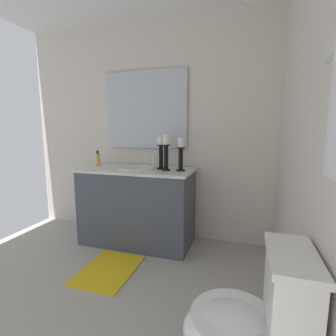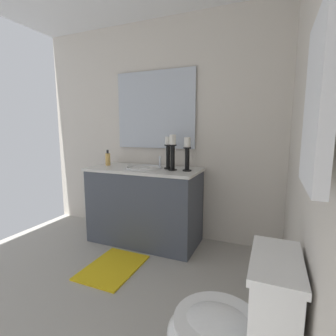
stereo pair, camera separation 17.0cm
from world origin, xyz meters
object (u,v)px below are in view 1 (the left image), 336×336
object	(u,v)px
vanity_cabinet	(137,206)
candle_holder_mid	(161,152)
candle_holder_tall	(181,153)
bath_mat	(109,270)
soap_bottle	(98,160)
mirror	(146,110)
toilet	(249,329)
sink_basin	(137,172)
candle_holder_short	(166,151)

from	to	relation	value
vanity_cabinet	candle_holder_mid	size ratio (longest dim) A/B	3.61
vanity_cabinet	candle_holder_tall	xyz separation A→B (m)	(0.01, 0.49, 0.59)
candle_holder_tall	bath_mat	distance (m)	1.27
candle_holder_mid	soap_bottle	distance (m)	0.76
mirror	toilet	size ratio (longest dim) A/B	1.29
sink_basin	candle_holder_mid	bearing A→B (deg)	100.19
vanity_cabinet	mirror	world-z (taller)	mirror
candle_holder_short	toilet	bearing A→B (deg)	31.27
soap_bottle	bath_mat	world-z (taller)	soap_bottle
vanity_cabinet	mirror	bearing A→B (deg)	179.99
candle_holder_mid	candle_holder_tall	bearing A→B (deg)	76.23
candle_holder_mid	bath_mat	size ratio (longest dim) A/B	0.56
vanity_cabinet	toilet	xyz separation A→B (m)	(1.37, 1.16, -0.05)
sink_basin	toilet	size ratio (longest dim) A/B	0.54
sink_basin	bath_mat	bearing A→B (deg)	-0.09
sink_basin	mirror	distance (m)	0.73
soap_bottle	toilet	xyz separation A→B (m)	(1.39, 1.65, -0.54)
candle_holder_short	soap_bottle	distance (m)	0.84
sink_basin	vanity_cabinet	bearing A→B (deg)	-90.00
vanity_cabinet	candle_holder_tall	distance (m)	0.77
soap_bottle	bath_mat	size ratio (longest dim) A/B	0.30
candle_holder_short	candle_holder_mid	bearing A→B (deg)	-132.60
vanity_cabinet	soap_bottle	distance (m)	0.69
vanity_cabinet	candle_holder_mid	distance (m)	0.65
vanity_cabinet	candle_holder_mid	xyz separation A→B (m)	(-0.05, 0.26, 0.59)
candle_holder_short	toilet	distance (m)	1.71
vanity_cabinet	toilet	world-z (taller)	vanity_cabinet
mirror	bath_mat	xyz separation A→B (m)	(0.91, 0.00, -1.46)
vanity_cabinet	sink_basin	xyz separation A→B (m)	(0.00, 0.00, 0.38)
vanity_cabinet	sink_basin	bearing A→B (deg)	90.00
candle_holder_short	bath_mat	size ratio (longest dim) A/B	0.60
candle_holder_mid	soap_bottle	world-z (taller)	candle_holder_mid
candle_holder_mid	soap_bottle	bearing A→B (deg)	-87.70
sink_basin	candle_holder_mid	world-z (taller)	candle_holder_mid
sink_basin	candle_holder_short	size ratio (longest dim) A/B	1.11
mirror	toilet	xyz separation A→B (m)	(1.65, 1.16, -1.10)
vanity_cabinet	bath_mat	bearing A→B (deg)	0.00
candle_holder_tall	candle_holder_short	bearing A→B (deg)	-83.55
mirror	sink_basin	bearing A→B (deg)	0.20
sink_basin	candle_holder_tall	world-z (taller)	candle_holder_tall
candle_holder_mid	vanity_cabinet	bearing A→B (deg)	-79.85
candle_holder_tall	toilet	world-z (taller)	candle_holder_tall
soap_bottle	bath_mat	bearing A→B (deg)	37.07
sink_basin	soap_bottle	distance (m)	0.50
candle_holder_mid	bath_mat	xyz separation A→B (m)	(0.67, -0.26, -1.00)
mirror	candle_holder_mid	xyz separation A→B (m)	(0.23, 0.26, -0.45)
mirror	candle_holder_short	size ratio (longest dim) A/B	2.67
candle_holder_tall	candle_holder_short	xyz separation A→B (m)	(0.02, -0.15, 0.01)
bath_mat	vanity_cabinet	bearing A→B (deg)	-180.00
sink_basin	bath_mat	size ratio (longest dim) A/B	0.67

